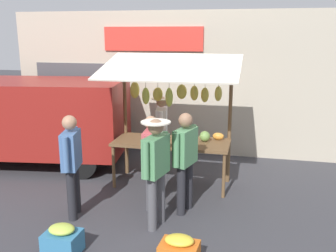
# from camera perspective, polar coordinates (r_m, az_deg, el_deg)

# --- Properties ---
(ground_plane) EXTENTS (40.00, 40.00, 0.00)m
(ground_plane) POSITION_cam_1_polar(r_m,az_deg,el_deg) (7.56, 0.52, -8.70)
(ground_plane) COLOR #38383D
(street_backdrop) EXTENTS (9.00, 0.30, 3.40)m
(street_backdrop) POSITION_cam_1_polar(r_m,az_deg,el_deg) (9.23, 3.07, 6.34)
(street_backdrop) COLOR #B2A893
(street_backdrop) RESTS_ON ground
(market_stall) EXTENTS (2.50, 1.46, 2.50)m
(market_stall) POSITION_cam_1_polar(r_m,az_deg,el_deg) (7.18, 0.67, 3.03)
(market_stall) COLOR brown
(market_stall) RESTS_ON ground
(vendor_with_sunhat) EXTENTS (0.42, 0.68, 1.61)m
(vendor_with_sunhat) POSITION_cam_1_polar(r_m,az_deg,el_deg) (8.04, -0.96, -0.23)
(vendor_with_sunhat) COLOR #4C4C51
(vendor_with_sunhat) RESTS_ON ground
(shopper_with_shopping_bag) EXTENTS (0.25, 0.68, 1.59)m
(shopper_with_shopping_bag) POSITION_cam_1_polar(r_m,az_deg,el_deg) (6.33, -2.51, -4.49)
(shopper_with_shopping_bag) COLOR #4C4C51
(shopper_with_shopping_bag) RESTS_ON ground
(shopper_with_ponytail) EXTENTS (0.44, 0.70, 1.69)m
(shopper_with_ponytail) POSITION_cam_1_polar(r_m,az_deg,el_deg) (5.66, -1.79, -5.72)
(shopper_with_ponytail) COLOR #4C4C51
(shopper_with_ponytail) RESTS_ON ground
(shopper_in_grey_tee) EXTENTS (0.35, 0.69, 1.67)m
(shopper_in_grey_tee) POSITION_cam_1_polar(r_m,az_deg,el_deg) (6.15, 2.58, -4.44)
(shopper_in_grey_tee) COLOR #232328
(shopper_in_grey_tee) RESTS_ON ground
(shopper_in_striped_shirt) EXTENTS (0.32, 0.69, 1.67)m
(shopper_in_striped_shirt) POSITION_cam_1_polar(r_m,az_deg,el_deg) (6.18, -14.21, -4.80)
(shopper_in_striped_shirt) COLOR #232328
(shopper_in_striped_shirt) RESTS_ON ground
(parked_van) EXTENTS (4.61, 2.44, 1.88)m
(parked_van) POSITION_cam_1_polar(r_m,az_deg,el_deg) (9.11, -21.46, 1.61)
(parked_van) COLOR maroon
(parked_van) RESTS_ON ground
(produce_crate_near) EXTENTS (0.48, 0.39, 0.41)m
(produce_crate_near) POSITION_cam_1_polar(r_m,az_deg,el_deg) (5.52, -15.50, -16.12)
(produce_crate_near) COLOR teal
(produce_crate_near) RESTS_ON ground
(produce_crate_side) EXTENTS (0.51, 0.39, 0.40)m
(produce_crate_side) POSITION_cam_1_polar(r_m,az_deg,el_deg) (5.12, 1.68, -18.20)
(produce_crate_side) COLOR #D1661E
(produce_crate_side) RESTS_ON ground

